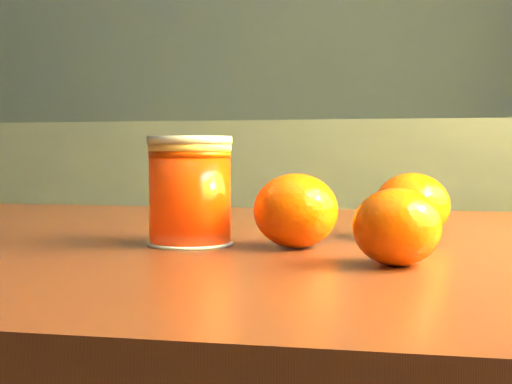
# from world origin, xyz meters

# --- Properties ---
(kitchen_counter) EXTENTS (3.15, 0.60, 0.90)m
(kitchen_counter) POSITION_xyz_m (0.00, 1.45, 0.45)
(kitchen_counter) COLOR #515357
(kitchen_counter) RESTS_ON ground
(table) EXTENTS (1.03, 0.74, 0.75)m
(table) POSITION_xyz_m (0.98, 0.10, 0.65)
(table) COLOR maroon
(table) RESTS_ON ground
(juice_glass) EXTENTS (0.07, 0.07, 0.09)m
(juice_glass) POSITION_xyz_m (0.92, 0.05, 0.79)
(juice_glass) COLOR red
(juice_glass) RESTS_ON table
(orange_front) EXTENTS (0.09, 0.09, 0.06)m
(orange_front) POSITION_xyz_m (1.01, 0.05, 0.78)
(orange_front) COLOR #FD5505
(orange_front) RESTS_ON table
(orange_back) EXTENTS (0.08, 0.08, 0.06)m
(orange_back) POSITION_xyz_m (1.10, 0.14, 0.78)
(orange_back) COLOR #FD5505
(orange_back) RESTS_ON table
(orange_extra) EXTENTS (0.07, 0.07, 0.06)m
(orange_extra) POSITION_xyz_m (1.10, -0.02, 0.77)
(orange_extra) COLOR #FD5505
(orange_extra) RESTS_ON table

